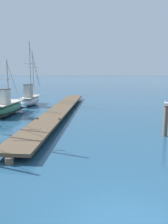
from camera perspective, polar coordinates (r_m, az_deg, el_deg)
The scene contains 5 objects.
floating_dock at distance 20.81m, azimuth -5.93°, elevation 0.63°, with size 2.35×23.32×0.53m.
fishing_boat_0 at distance 26.29m, azimuth -13.14°, elevation 3.24°, with size 1.48×6.16×6.94m.
fishing_boat_1 at distance 21.13m, azimuth -18.43°, elevation 1.19°, with size 1.45×5.01×4.76m.
mooring_piling at distance 14.22m, azimuth 19.62°, elevation -1.99°, with size 0.30×0.30×1.81m.
perched_seagull at distance 14.05m, azimuth 19.89°, elevation 2.08°, with size 0.34×0.27×0.27m.
Camera 1 is at (-0.52, -4.94, 3.80)m, focal length 36.84 mm.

